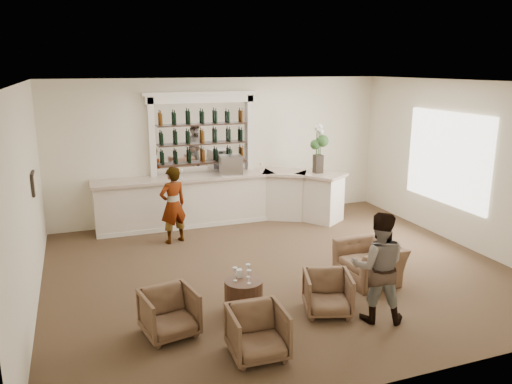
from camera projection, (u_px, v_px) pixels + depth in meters
The scene contains 19 objects.
ground at pixel (279, 269), 8.98m from camera, with size 8.00×8.00×0.00m, color brown.
room_shell at pixel (273, 135), 9.10m from camera, with size 8.04×7.02×3.32m.
bar_counter at pixel (223, 199), 11.51m from camera, with size 5.72×1.80×1.14m.
back_bar_alcove at pixel (202, 135), 11.42m from camera, with size 2.64×0.25×3.00m.
cocktail_table at pixel (244, 296), 7.38m from camera, with size 0.57×0.57×0.50m, color #452C1E.
sommelier at pixel (173, 205), 10.19m from camera, with size 0.58×0.38×1.60m, color gray.
guest at pixel (378, 267), 7.03m from camera, with size 0.78×0.61×1.61m, color gray.
armchair_left at pixel (169, 313), 6.73m from camera, with size 0.69×0.71×0.64m, color brown.
armchair_center at pixel (257, 333), 6.23m from camera, with size 0.69×0.71×0.65m, color brown.
armchair_right at pixel (328, 293), 7.34m from camera, with size 0.67×0.69×0.62m, color brown.
armchair_far at pixel (370, 262), 8.45m from camera, with size 1.01×0.88×0.66m, color brown.
espresso_machine at pixel (231, 165), 11.40m from camera, with size 0.50×0.42×0.44m, color #BCBDC1.
flower_vase at pixel (319, 146), 11.46m from camera, with size 0.30×0.30×1.13m.
wine_glass_bar_left at pixel (182, 174), 11.03m from camera, with size 0.07×0.07×0.21m, color white, non-canonical shape.
wine_glass_bar_right at pixel (261, 167), 11.72m from camera, with size 0.07×0.07×0.21m, color white, non-canonical shape.
wine_glass_tbl_a at pixel (235, 274), 7.28m from camera, with size 0.07×0.07×0.21m, color white, non-canonical shape.
wine_glass_tbl_b at pixel (248, 271), 7.40m from camera, with size 0.07×0.07×0.21m, color white, non-canonical shape.
wine_glass_tbl_c at pixel (249, 277), 7.19m from camera, with size 0.07×0.07×0.21m, color white, non-canonical shape.
napkin_holder at pixel (239, 273), 7.43m from camera, with size 0.08×0.08×0.12m, color silver.
Camera 1 is at (-3.25, -7.71, 3.56)m, focal length 35.00 mm.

